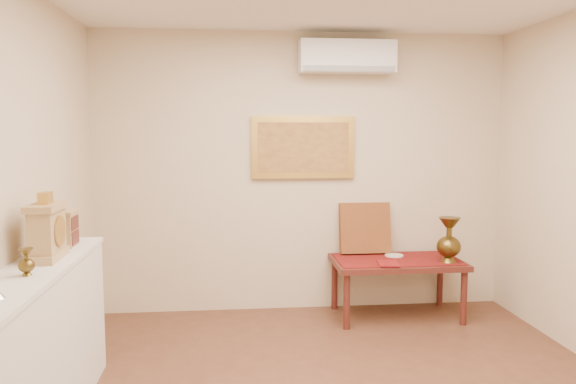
{
  "coord_description": "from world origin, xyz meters",
  "views": [
    {
      "loc": [
        -0.71,
        -3.17,
        1.75
      ],
      "look_at": [
        -0.26,
        1.15,
        1.28
      ],
      "focal_mm": 35.0,
      "sensor_mm": 36.0,
      "label": 1
    }
  ],
  "objects": [
    {
      "name": "wall_back",
      "position": [
        0.0,
        2.25,
        1.35
      ],
      "size": [
        4.0,
        0.02,
        2.7
      ],
      "primitive_type": "cube",
      "color": "beige",
      "rests_on": "ground"
    },
    {
      "name": "brass_urn_small",
      "position": [
        -1.8,
        -0.1,
        1.08
      ],
      "size": [
        0.09,
        0.09,
        0.19
      ],
      "primitive_type": null,
      "color": "brown",
      "rests_on": "display_ledge"
    },
    {
      "name": "table_cloth",
      "position": [
        0.85,
        1.88,
        0.55
      ],
      "size": [
        1.14,
        0.59,
        0.01
      ],
      "primitive_type": "cube",
      "color": "maroon",
      "rests_on": "low_table"
    },
    {
      "name": "brass_urn_tall",
      "position": [
        1.28,
        1.71,
        0.81
      ],
      "size": [
        0.22,
        0.22,
        0.5
      ],
      "primitive_type": null,
      "color": "brown",
      "rests_on": "table_cloth"
    },
    {
      "name": "plate",
      "position": [
        0.86,
        2.0,
        0.56
      ],
      "size": [
        0.18,
        0.18,
        0.01
      ],
      "primitive_type": "cylinder",
      "color": "silver",
      "rests_on": "table_cloth"
    },
    {
      "name": "menu",
      "position": [
        0.71,
        1.69,
        0.56
      ],
      "size": [
        0.21,
        0.27,
        0.01
      ],
      "primitive_type": "cube",
      "rotation": [
        0.0,
        0.0,
        -0.12
      ],
      "color": "maroon",
      "rests_on": "table_cloth"
    },
    {
      "name": "cushion",
      "position": [
        0.61,
        2.17,
        0.81
      ],
      "size": [
        0.5,
        0.2,
        0.51
      ],
      "primitive_type": "cube",
      "rotation": [
        -0.21,
        0.0,
        0.0
      ],
      "color": "#5A1912",
      "rests_on": "table_cloth"
    },
    {
      "name": "display_ledge",
      "position": [
        -1.82,
        0.0,
        0.49
      ],
      "size": [
        0.37,
        2.02,
        0.98
      ],
      "color": "silver",
      "rests_on": "floor"
    },
    {
      "name": "mantel_clock",
      "position": [
        -1.81,
        0.29,
        1.15
      ],
      "size": [
        0.17,
        0.36,
        0.41
      ],
      "color": "tan",
      "rests_on": "display_ledge"
    },
    {
      "name": "wooden_chest",
      "position": [
        -1.83,
        0.69,
        1.1
      ],
      "size": [
        0.16,
        0.21,
        0.24
      ],
      "color": "tan",
      "rests_on": "display_ledge"
    },
    {
      "name": "low_table",
      "position": [
        0.85,
        1.88,
        0.48
      ],
      "size": [
        1.2,
        0.7,
        0.55
      ],
      "color": "#511E18",
      "rests_on": "floor"
    },
    {
      "name": "painting",
      "position": [
        0.0,
        2.22,
        1.6
      ],
      "size": [
        1.0,
        0.06,
        0.6
      ],
      "color": "gold",
      "rests_on": "wall_back"
    },
    {
      "name": "ac_unit",
      "position": [
        0.4,
        2.12,
        2.45
      ],
      "size": [
        0.9,
        0.25,
        0.3
      ],
      "color": "silver",
      "rests_on": "wall_back"
    }
  ]
}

